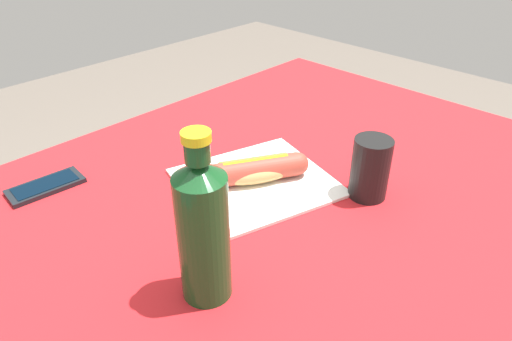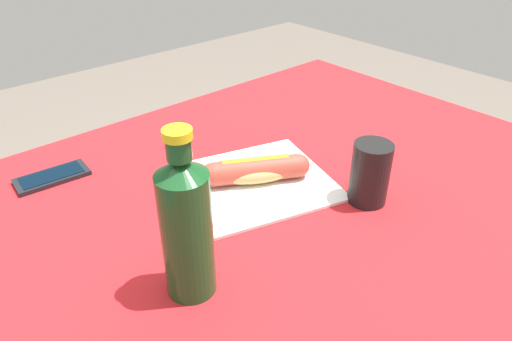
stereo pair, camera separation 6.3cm
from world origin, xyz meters
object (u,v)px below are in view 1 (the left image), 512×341
object	(u,v)px
hot_dog	(256,170)
cell_phone	(46,186)
soda_bottle	(203,229)
drinking_cup	(370,168)

from	to	relation	value
hot_dog	cell_phone	size ratio (longest dim) A/B	1.35
cell_phone	soda_bottle	distance (m)	0.44
cell_phone	drinking_cup	bearing A→B (deg)	-48.00
hot_dog	drinking_cup	bearing A→B (deg)	-56.78
hot_dog	drinking_cup	distance (m)	0.22
hot_dog	soda_bottle	xyz separation A→B (m)	(-0.25, -0.15, 0.08)
hot_dog	cell_phone	world-z (taller)	hot_dog
soda_bottle	drinking_cup	distance (m)	0.37
soda_bottle	hot_dog	bearing A→B (deg)	30.24
soda_bottle	drinking_cup	size ratio (longest dim) A/B	2.19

